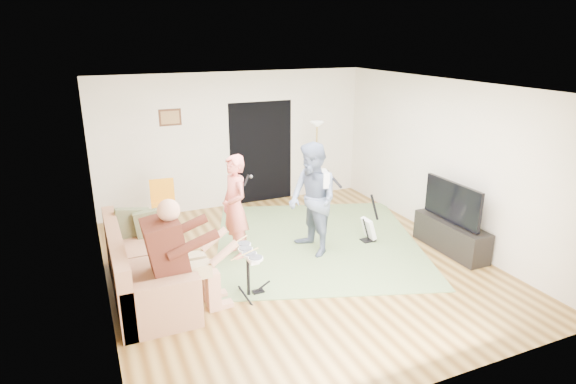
% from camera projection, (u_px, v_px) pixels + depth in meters
% --- Properties ---
extents(floor, '(6.00, 6.00, 0.00)m').
position_uv_depth(floor, '(297.00, 264.00, 7.45)').
color(floor, brown).
rests_on(floor, ground).
extents(walls, '(5.50, 6.00, 2.70)m').
position_uv_depth(walls, '(298.00, 180.00, 7.03)').
color(walls, beige).
rests_on(walls, floor).
extents(ceiling, '(6.00, 6.00, 0.00)m').
position_uv_depth(ceiling, '(298.00, 86.00, 6.60)').
color(ceiling, white).
rests_on(ceiling, walls).
extents(window_blinds, '(0.00, 2.05, 2.05)m').
position_uv_depth(window_blinds, '(95.00, 186.00, 6.09)').
color(window_blinds, brown).
rests_on(window_blinds, walls).
extents(doorway, '(2.10, 0.00, 2.10)m').
position_uv_depth(doorway, '(261.00, 153.00, 9.93)').
color(doorway, black).
rests_on(doorway, walls).
extents(picture_frame, '(0.42, 0.03, 0.32)m').
position_uv_depth(picture_frame, '(170.00, 117.00, 8.98)').
color(picture_frame, '#3F2314').
rests_on(picture_frame, walls).
extents(area_rug, '(4.35, 4.55, 0.02)m').
position_uv_depth(area_rug, '(317.00, 242.00, 8.22)').
color(area_rug, '#637C4B').
rests_on(area_rug, floor).
extents(sofa, '(0.94, 2.29, 0.93)m').
position_uv_depth(sofa, '(142.00, 272.00, 6.52)').
color(sofa, '#A97454').
rests_on(sofa, floor).
extents(drummer, '(0.99, 0.55, 1.52)m').
position_uv_depth(drummer, '(184.00, 268.00, 6.04)').
color(drummer, '#4E2016').
rests_on(drummer, sofa).
extents(drum_kit, '(0.37, 0.67, 0.68)m').
position_uv_depth(drum_kit, '(248.00, 276.00, 6.45)').
color(drum_kit, black).
rests_on(drum_kit, floor).
extents(singer, '(0.47, 0.65, 1.66)m').
position_uv_depth(singer, '(235.00, 207.00, 7.47)').
color(singer, '#E56E63').
rests_on(singer, floor).
extents(microphone, '(0.06, 0.06, 0.24)m').
position_uv_depth(microphone, '(246.00, 180.00, 7.42)').
color(microphone, black).
rests_on(microphone, singer).
extents(guitarist, '(0.77, 0.95, 1.81)m').
position_uv_depth(guitarist, '(313.00, 200.00, 7.56)').
color(guitarist, slate).
rests_on(guitarist, floor).
extents(guitar_held, '(0.26, 0.61, 0.26)m').
position_uv_depth(guitar_held, '(324.00, 178.00, 7.53)').
color(guitar_held, silver).
rests_on(guitar_held, guitarist).
extents(guitar_spare, '(0.30, 0.27, 0.84)m').
position_uv_depth(guitar_spare, '(369.00, 228.00, 8.17)').
color(guitar_spare, black).
rests_on(guitar_spare, floor).
extents(torchiere_lamp, '(0.31, 0.31, 1.73)m').
position_uv_depth(torchiere_lamp, '(317.00, 148.00, 9.71)').
color(torchiere_lamp, black).
rests_on(torchiere_lamp, floor).
extents(dining_chair, '(0.47, 0.49, 1.01)m').
position_uv_depth(dining_chair, '(165.00, 218.00, 8.32)').
color(dining_chair, tan).
rests_on(dining_chair, floor).
extents(tv_cabinet, '(0.40, 1.40, 0.50)m').
position_uv_depth(tv_cabinet, '(451.00, 236.00, 7.83)').
color(tv_cabinet, black).
rests_on(tv_cabinet, floor).
extents(television, '(0.06, 1.20, 0.64)m').
position_uv_depth(television, '(452.00, 202.00, 7.63)').
color(television, black).
rests_on(television, tv_cabinet).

